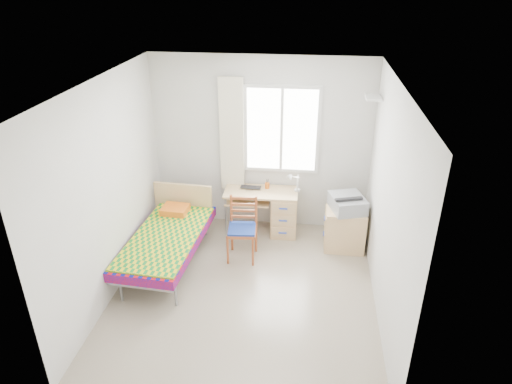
% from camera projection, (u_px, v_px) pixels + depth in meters
% --- Properties ---
extents(floor, '(3.50, 3.50, 0.00)m').
position_uv_depth(floor, '(245.00, 291.00, 5.73)').
color(floor, '#BCAD93').
rests_on(floor, ground).
extents(ceiling, '(3.50, 3.50, 0.00)m').
position_uv_depth(ceiling, '(242.00, 84.00, 4.58)').
color(ceiling, white).
rests_on(ceiling, wall_back).
extents(wall_back, '(3.20, 0.00, 3.20)m').
position_uv_depth(wall_back, '(261.00, 145.00, 6.71)').
color(wall_back, silver).
rests_on(wall_back, ground).
extents(wall_left, '(0.00, 3.50, 3.50)m').
position_uv_depth(wall_left, '(108.00, 191.00, 5.33)').
color(wall_left, silver).
rests_on(wall_left, ground).
extents(wall_right, '(0.00, 3.50, 3.50)m').
position_uv_depth(wall_right, '(388.00, 207.00, 4.98)').
color(wall_right, silver).
rests_on(wall_right, ground).
extents(window, '(1.10, 0.04, 1.30)m').
position_uv_depth(window, '(282.00, 130.00, 6.54)').
color(window, white).
rests_on(window, wall_back).
extents(curtain, '(0.35, 0.05, 1.70)m').
position_uv_depth(curtain, '(232.00, 136.00, 6.63)').
color(curtain, white).
rests_on(curtain, wall_back).
extents(floating_shelf, '(0.20, 0.32, 0.03)m').
position_uv_depth(floating_shelf, '(373.00, 97.00, 5.86)').
color(floating_shelf, white).
rests_on(floating_shelf, wall_right).
extents(bed, '(0.97, 1.89, 0.80)m').
position_uv_depth(bed, '(168.00, 237.00, 6.13)').
color(bed, '#92959A').
rests_on(bed, floor).
extents(desk, '(1.09, 0.52, 0.68)m').
position_uv_depth(desk, '(279.00, 210.00, 6.84)').
color(desk, tan).
rests_on(desk, floor).
extents(chair, '(0.41, 0.41, 0.89)m').
position_uv_depth(chair, '(243.00, 225.00, 6.21)').
color(chair, '#99461D').
rests_on(chair, floor).
extents(cabinet, '(0.57, 0.50, 0.61)m').
position_uv_depth(cabinet, '(345.00, 228.00, 6.51)').
color(cabinet, '#D9B66F').
rests_on(cabinet, floor).
extents(printer, '(0.56, 0.60, 0.21)m').
position_uv_depth(printer, '(348.00, 203.00, 6.32)').
color(printer, gray).
rests_on(printer, cabinet).
extents(laptop, '(0.32, 0.21, 0.02)m').
position_uv_depth(laptop, '(250.00, 189.00, 6.78)').
color(laptop, black).
rests_on(laptop, desk).
extents(pen_cup, '(0.07, 0.07, 0.08)m').
position_uv_depth(pen_cup, '(267.00, 186.00, 6.81)').
color(pen_cup, orange).
rests_on(pen_cup, desk).
extents(task_lamp, '(0.20, 0.30, 0.34)m').
position_uv_depth(task_lamp, '(293.00, 181.00, 6.56)').
color(task_lamp, white).
rests_on(task_lamp, desk).
extents(book, '(0.22, 0.24, 0.02)m').
position_uv_depth(book, '(248.00, 195.00, 6.82)').
color(book, gray).
rests_on(book, desk).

